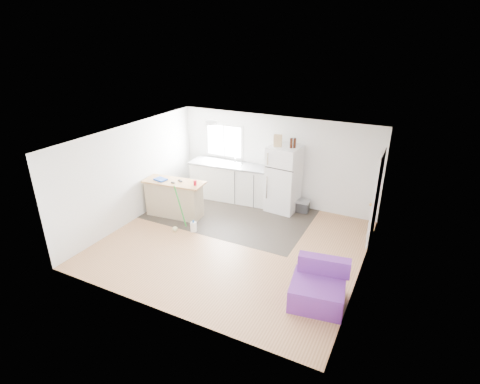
# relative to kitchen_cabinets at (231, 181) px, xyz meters

# --- Properties ---
(room) EXTENTS (5.51, 5.01, 2.41)m
(room) POSITION_rel_kitchen_cabinets_xyz_m (1.16, -2.14, 0.67)
(room) COLOR #A36A44
(room) RESTS_ON ground
(vinyl_zone) EXTENTS (4.05, 2.50, 0.00)m
(vinyl_zone) POSITION_rel_kitchen_cabinets_xyz_m (0.44, -0.89, -0.52)
(vinyl_zone) COLOR #302A24
(vinyl_zone) RESTS_ON floor
(window) EXTENTS (1.18, 0.06, 0.98)m
(window) POSITION_rel_kitchen_cabinets_xyz_m (-0.39, 0.34, 1.02)
(window) COLOR white
(window) RESTS_ON back_wall
(interior_door) EXTENTS (0.11, 0.92, 2.10)m
(interior_door) POSITION_rel_kitchen_cabinets_xyz_m (3.88, -0.59, 0.49)
(interior_door) COLOR white
(interior_door) RESTS_ON right_wall
(ceiling_fixture) EXTENTS (0.30, 0.30, 0.07)m
(ceiling_fixture) POSITION_rel_kitchen_cabinets_xyz_m (-0.04, -0.94, 1.83)
(ceiling_fixture) COLOR white
(ceiling_fixture) RESTS_ON ceiling
(kitchen_cabinets) EXTENTS (2.37, 0.92, 1.33)m
(kitchen_cabinets) POSITION_rel_kitchen_cabinets_xyz_m (0.00, 0.00, 0.00)
(kitchen_cabinets) COLOR white
(kitchen_cabinets) RESTS_ON floor
(peninsula) EXTENTS (1.59, 0.75, 0.95)m
(peninsula) POSITION_rel_kitchen_cabinets_xyz_m (-0.80, -1.58, -0.05)
(peninsula) COLOR tan
(peninsula) RESTS_ON floor
(refrigerator) EXTENTS (0.82, 0.79, 1.73)m
(refrigerator) POSITION_rel_kitchen_cabinets_xyz_m (1.54, -0.02, 0.34)
(refrigerator) COLOR white
(refrigerator) RESTS_ON floor
(cooler) EXTENTS (0.44, 0.31, 0.33)m
(cooler) POSITION_rel_kitchen_cabinets_xyz_m (2.02, 0.09, -0.36)
(cooler) COLOR #2C2C2E
(cooler) RESTS_ON floor
(purple_seat) EXTENTS (1.03, 0.99, 0.75)m
(purple_seat) POSITION_rel_kitchen_cabinets_xyz_m (3.41, -3.21, -0.25)
(purple_seat) COLOR purple
(purple_seat) RESTS_ON floor
(cleaner_jug) EXTENTS (0.16, 0.14, 0.29)m
(cleaner_jug) POSITION_rel_kitchen_cabinets_xyz_m (0.10, -2.10, -0.40)
(cleaner_jug) COLOR white
(cleaner_jug) RESTS_ON floor
(mop) EXTENTS (0.22, 0.34, 1.21)m
(mop) POSITION_rel_kitchen_cabinets_xyz_m (-0.27, -2.25, -0.29)
(mop) COLOR green
(mop) RESTS_ON floor
(red_cup) EXTENTS (0.10, 0.10, 0.12)m
(red_cup) POSITION_rel_kitchen_cabinets_xyz_m (-0.16, -1.56, 0.48)
(red_cup) COLOR red
(red_cup) RESTS_ON peninsula
(blue_tray) EXTENTS (0.34, 0.28, 0.04)m
(blue_tray) POSITION_rel_kitchen_cabinets_xyz_m (-1.12, -1.66, 0.44)
(blue_tray) COLOR #123EAD
(blue_tray) RESTS_ON peninsula
(tool_a) EXTENTS (0.15, 0.10, 0.03)m
(tool_a) POSITION_rel_kitchen_cabinets_xyz_m (-0.63, -1.52, 0.44)
(tool_a) COLOR black
(tool_a) RESTS_ON peninsula
(tool_b) EXTENTS (0.10, 0.04, 0.03)m
(tool_b) POSITION_rel_kitchen_cabinets_xyz_m (-0.72, -1.70, 0.43)
(tool_b) COLOR black
(tool_b) RESTS_ON peninsula
(cardboard_box) EXTENTS (0.22, 0.14, 0.30)m
(cardboard_box) POSITION_rel_kitchen_cabinets_xyz_m (1.37, -0.10, 1.36)
(cardboard_box) COLOR tan
(cardboard_box) RESTS_ON refrigerator
(bottle_left) EXTENTS (0.08, 0.08, 0.25)m
(bottle_left) POSITION_rel_kitchen_cabinets_xyz_m (1.71, -0.08, 1.33)
(bottle_left) COLOR #331309
(bottle_left) RESTS_ON refrigerator
(bottle_right) EXTENTS (0.09, 0.09, 0.25)m
(bottle_right) POSITION_rel_kitchen_cabinets_xyz_m (1.78, -0.03, 1.33)
(bottle_right) COLOR #331309
(bottle_right) RESTS_ON refrigerator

